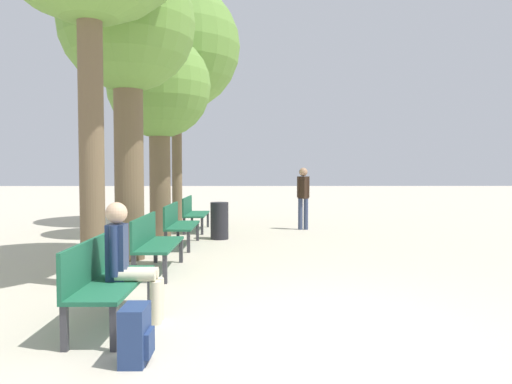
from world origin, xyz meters
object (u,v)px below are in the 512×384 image
(bench_row_2, at_px, (178,222))
(tree_row_2, at_px, (159,90))
(bench_row_3, at_px, (193,211))
(tree_row_1, at_px, (127,32))
(bench_row_0, at_px, (104,276))
(person_seated, at_px, (128,258))
(tree_row_3, at_px, (176,47))
(pedestrian_near, at_px, (303,194))
(bench_row_1, at_px, (153,240))
(trash_bin, at_px, (219,221))
(backpack, at_px, (136,335))

(bench_row_2, distance_m, tree_row_2, 3.32)
(bench_row_3, bearing_deg, tree_row_1, -98.96)
(bench_row_2, bearing_deg, bench_row_0, -90.00)
(tree_row_1, height_order, person_seated, tree_row_1)
(bench_row_2, height_order, tree_row_3, tree_row_3)
(bench_row_2, bearing_deg, tree_row_3, 98.75)
(bench_row_3, relative_size, tree_row_3, 0.24)
(bench_row_0, xyz_separation_m, bench_row_3, (0.00, 7.66, 0.00))
(pedestrian_near, bearing_deg, bench_row_3, -175.53)
(bench_row_3, bearing_deg, tree_row_2, -120.13)
(tree_row_1, xyz_separation_m, tree_row_2, (0.00, 2.92, -0.55))
(bench_row_1, relative_size, tree_row_1, 0.31)
(bench_row_0, bearing_deg, person_seated, 12.32)
(tree_row_2, height_order, pedestrian_near, tree_row_2)
(bench_row_1, xyz_separation_m, person_seated, (0.24, -2.50, 0.17))
(trash_bin, bearing_deg, bench_row_1, -102.32)
(tree_row_2, xyz_separation_m, tree_row_3, (0.00, 2.63, 1.61))
(bench_row_0, distance_m, tree_row_1, 5.07)
(tree_row_2, height_order, backpack, tree_row_2)
(tree_row_2, relative_size, person_seated, 3.75)
(bench_row_2, xyz_separation_m, tree_row_1, (-0.63, -1.45, 3.45))
(tree_row_1, height_order, trash_bin, tree_row_1)
(bench_row_1, height_order, bench_row_3, same)
(person_seated, distance_m, pedestrian_near, 8.27)
(pedestrian_near, relative_size, trash_bin, 1.94)
(tree_row_2, bearing_deg, tree_row_3, 90.00)
(tree_row_3, distance_m, backpack, 11.38)
(tree_row_1, bearing_deg, bench_row_1, -60.30)
(bench_row_0, bearing_deg, trash_bin, 82.73)
(tree_row_3, height_order, pedestrian_near, tree_row_3)
(backpack, xyz_separation_m, trash_bin, (0.22, 7.18, 0.18))
(bench_row_0, bearing_deg, bench_row_1, 90.00)
(bench_row_0, relative_size, tree_row_3, 0.24)
(bench_row_2, bearing_deg, tree_row_2, 113.26)
(tree_row_1, distance_m, tree_row_2, 2.97)
(bench_row_0, xyz_separation_m, bench_row_2, (0.00, 5.11, 0.00))
(bench_row_1, bearing_deg, tree_row_1, 119.70)
(tree_row_1, bearing_deg, backpack, -75.69)
(bench_row_3, height_order, trash_bin, bench_row_3)
(bench_row_3, height_order, tree_row_2, tree_row_2)
(bench_row_0, distance_m, backpack, 1.21)
(person_seated, bearing_deg, tree_row_3, 95.42)
(trash_bin, bearing_deg, bench_row_2, -127.16)
(tree_row_2, height_order, person_seated, tree_row_2)
(bench_row_1, distance_m, person_seated, 2.52)
(bench_row_2, relative_size, person_seated, 1.31)
(tree_row_2, bearing_deg, bench_row_2, -66.74)
(trash_bin, bearing_deg, person_seated, -95.12)
(tree_row_3, xyz_separation_m, pedestrian_near, (3.49, -1.32, -4.10))
(bench_row_1, bearing_deg, person_seated, -84.56)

